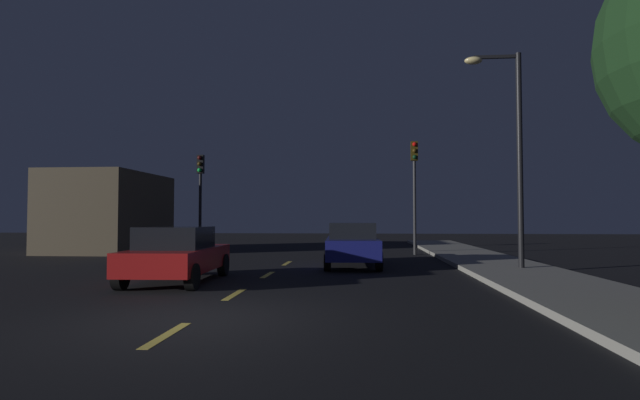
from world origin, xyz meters
name	(u,v)px	position (x,y,z in m)	size (l,w,h in m)	color
ground_plane	(271,273)	(0.00, 7.00, 0.00)	(80.00, 80.00, 0.00)	black
sidewalk_curb_right	(519,273)	(7.50, 7.00, 0.07)	(3.00, 40.00, 0.15)	gray
lane_stripe_nearest	(167,335)	(0.00, -1.20, 0.00)	(0.16, 1.60, 0.01)	#EACC4C
lane_stripe_second	(235,294)	(0.00, 2.60, 0.00)	(0.16, 1.60, 0.01)	#EACC4C
lane_stripe_third	(268,275)	(0.00, 6.40, 0.00)	(0.16, 1.60, 0.01)	#EACC4C
lane_stripe_fourth	(287,263)	(0.00, 10.20, 0.00)	(0.16, 1.60, 0.01)	#EACC4C
traffic_signal_left	(200,184)	(-5.01, 14.99, 3.36)	(0.32, 0.38, 4.78)	black
traffic_signal_right	(414,176)	(5.28, 14.99, 3.69)	(0.32, 0.38, 5.30)	#2D2D30
car_stopped_ahead	(352,244)	(2.46, 9.32, 0.78)	(2.05, 4.66, 1.54)	navy
car_adjacent_lane	(177,254)	(-2.05, 4.48, 0.75)	(2.09, 4.20, 1.47)	#B21919
street_lamp_right	(511,139)	(7.53, 7.73, 4.19)	(1.77, 0.36, 6.95)	black
storefront_left	(110,212)	(-10.14, 16.03, 2.00)	(4.27, 6.50, 4.00)	brown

